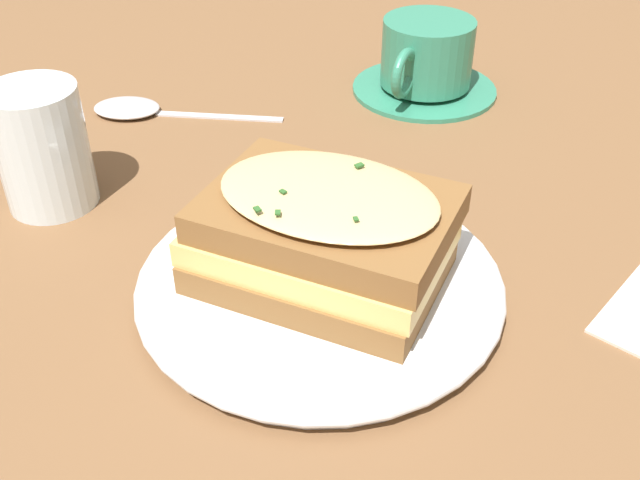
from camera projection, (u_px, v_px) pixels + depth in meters
name	position (u px, v px, depth m)	size (l,w,h in m)	color
ground_plane	(316.00, 262.00, 0.51)	(2.40, 2.40, 0.00)	brown
dinner_plate	(320.00, 284.00, 0.47)	(0.23, 0.23, 0.02)	white
sandwich	(323.00, 234.00, 0.45)	(0.16, 0.18, 0.07)	brown
teacup_with_saucer	(426.00, 61.00, 0.70)	(0.14, 0.14, 0.07)	#338466
water_glass	(42.00, 148.00, 0.54)	(0.07, 0.07, 0.09)	silver
spoon	(137.00, 109.00, 0.68)	(0.14, 0.15, 0.01)	silver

